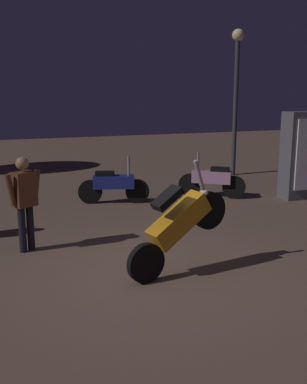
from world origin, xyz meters
TOP-DOWN VIEW (x-y plane):
  - ground_plane at (0.00, 0.00)m, footprint 40.00×40.00m
  - motorcycle_orange_foreground at (0.29, -0.14)m, footprint 1.64×0.50m
  - motorcycle_pink_parked_left at (3.04, 4.02)m, footprint 1.38×1.08m
  - motorcycle_blue_parked_right at (0.60, 4.27)m, footprint 1.61×0.59m
  - person_rider_beside at (-1.64, 1.63)m, footprint 0.61×0.41m
  - streetlamp_near at (5.12, 6.53)m, footprint 0.36×0.36m

SIDE VIEW (x-z plane):
  - ground_plane at x=0.00m, z-range 0.00..0.00m
  - motorcycle_pink_parked_left at x=3.04m, z-range -0.12..0.99m
  - motorcycle_blue_parked_right at x=0.60m, z-range -0.12..0.99m
  - motorcycle_orange_foreground at x=0.29m, z-range -0.07..1.56m
  - person_rider_beside at x=-1.64m, z-range 0.14..1.70m
  - streetlamp_near at x=5.12m, z-range 0.64..5.01m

